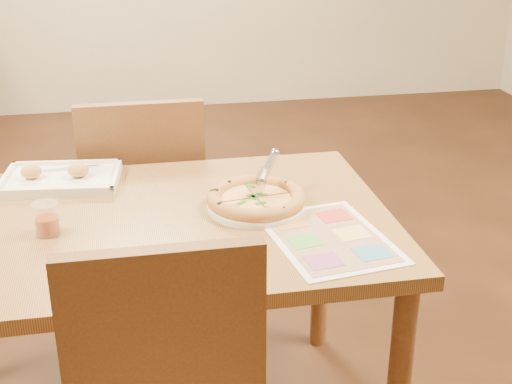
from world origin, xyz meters
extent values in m
cube|color=olive|center=(0.00, 0.00, 0.70)|extent=(1.30, 0.85, 0.04)
cylinder|color=brown|center=(0.59, 0.36, 0.34)|extent=(0.06, 0.06, 0.68)
cube|color=brown|center=(0.00, -0.51, 0.68)|extent=(0.42, 0.04, 0.45)
cube|color=brown|center=(0.00, 0.70, 0.45)|extent=(0.42, 0.42, 0.04)
cube|color=brown|center=(0.00, 0.51, 0.68)|extent=(0.42, 0.04, 0.45)
cylinder|color=white|center=(0.29, 0.02, 0.73)|extent=(0.31, 0.31, 0.01)
cylinder|color=gold|center=(0.29, 0.03, 0.74)|extent=(0.26, 0.26, 0.01)
cylinder|color=#F2D683|center=(0.29, 0.03, 0.75)|extent=(0.23, 0.23, 0.01)
torus|color=gold|center=(0.29, 0.03, 0.75)|extent=(0.28, 0.28, 0.04)
cylinder|color=silver|center=(0.31, 0.04, 0.79)|extent=(0.04, 0.07, 0.08)
cube|color=silver|center=(0.34, 0.09, 0.81)|extent=(0.08, 0.11, 0.06)
cube|color=white|center=(-0.25, 0.31, 0.73)|extent=(0.36, 0.27, 0.02)
cube|color=silver|center=(-0.25, 0.31, 0.74)|extent=(0.17, 0.03, 0.00)
ellipsoid|color=#C29445|center=(-0.33, 0.32, 0.76)|extent=(0.06, 0.05, 0.04)
ellipsoid|color=#C29445|center=(-0.19, 0.30, 0.76)|extent=(0.06, 0.05, 0.04)
cylinder|color=#8B360A|center=(-0.26, -0.03, 0.74)|extent=(0.06, 0.06, 0.04)
cylinder|color=white|center=(-0.26, -0.03, 0.76)|extent=(0.07, 0.07, 0.09)
cube|color=white|center=(0.44, -0.19, 0.72)|extent=(0.33, 0.42, 0.00)
camera|label=1|loc=(-0.04, -1.74, 1.55)|focal=50.00mm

